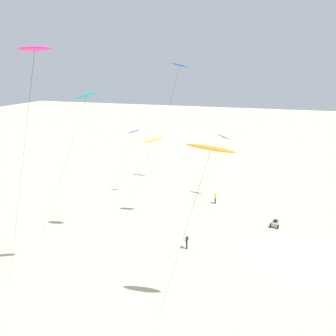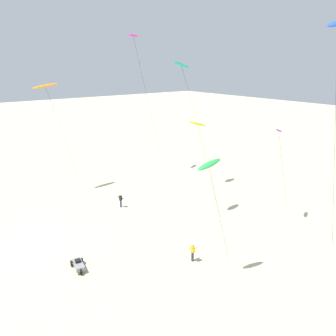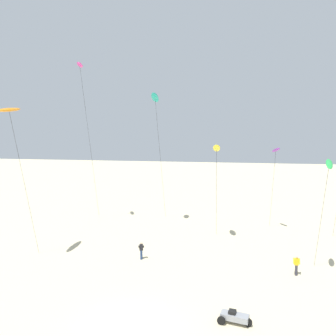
# 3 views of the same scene
# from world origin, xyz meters

# --- Properties ---
(ground_plane) EXTENTS (260.00, 260.00, 0.00)m
(ground_plane) POSITION_xyz_m (0.00, 0.00, 0.00)
(ground_plane) COLOR beige
(kite_yellow) EXTENTS (0.95, 5.01, 10.81)m
(kite_yellow) POSITION_xyz_m (3.82, 16.91, 10.22)
(kite_yellow) COLOR yellow
(kite_yellow) RESTS_ON ground
(kite_teal) EXTENTS (1.02, 8.22, 16.77)m
(kite_teal) POSITION_xyz_m (-3.93, 21.06, 16.03)
(kite_teal) COLOR teal
(kite_teal) RESTS_ON ground
(kite_magenta) EXTENTS (1.62, 6.39, 20.44)m
(kite_magenta) POSITION_xyz_m (-12.95, 19.66, 19.89)
(kite_magenta) COLOR #D8339E
(kite_magenta) RESTS_ON ground
(kite_purple) EXTENTS (1.06, 4.58, 10.33)m
(kite_purple) POSITION_xyz_m (10.25, 22.18, 9.75)
(kite_purple) COLOR purple
(kite_purple) RESTS_ON ground
(kite_orange) EXTENTS (1.20, 5.32, 14.15)m
(kite_orange) POSITION_xyz_m (-12.87, 6.66, 13.67)
(kite_orange) COLOR orange
(kite_orange) RESTS_ON ground
(kite_green) EXTENTS (0.92, 4.01, 9.86)m
(kite_green) POSITION_xyz_m (13.07, 9.76, 9.25)
(kite_green) COLOR green
(kite_green) RESTS_ON ground
(kite_blue) EXTENTS (0.70, 6.78, 19.53)m
(kite_blue) POSITION_xyz_m (17.17, 17.40, 18.76)
(kite_blue) COLOR blue
(kite_blue) RESTS_ON ground
(kite_flyer_nearest) EXTENTS (0.57, 0.55, 1.67)m
(kite_flyer_nearest) POSITION_xyz_m (11.03, 10.18, 0.89)
(kite_flyer_nearest) COLOR #33333D
(kite_flyer_nearest) RESTS_ON ground
(kite_flyer_middle) EXTENTS (0.65, 0.63, 1.67)m
(kite_flyer_middle) POSITION_xyz_m (-2.58, 10.79, 0.89)
(kite_flyer_middle) COLOR navy
(kite_flyer_middle) RESTS_ON ground
(beach_buggy) EXTENTS (2.12, 1.18, 0.82)m
(beach_buggy) POSITION_xyz_m (6.16, 1.83, 0.43)
(beach_buggy) COLOR gray
(beach_buggy) RESTS_ON ground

